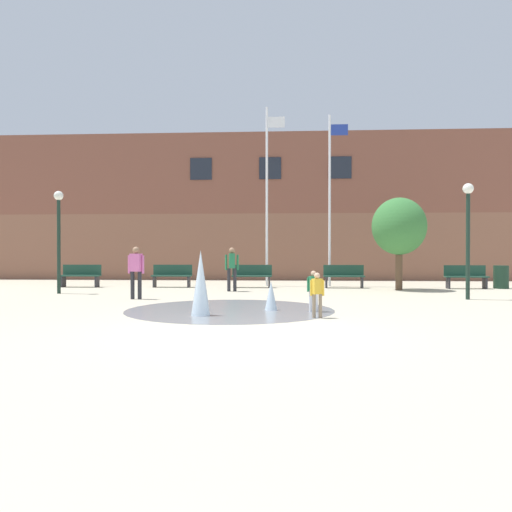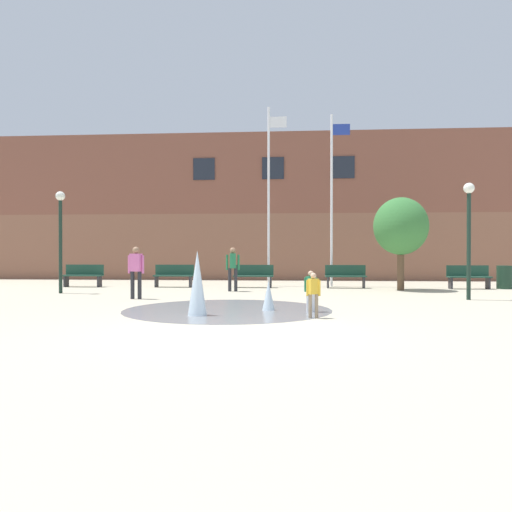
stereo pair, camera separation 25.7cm
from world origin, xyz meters
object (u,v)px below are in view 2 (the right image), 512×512
lamp_post_right_lane (469,222)px  flagpole_right (332,195)px  park_bench_under_left_flagpole (174,275)px  child_in_fountain (313,291)px  park_bench_near_trashcan (346,276)px  child_with_pink_shirt (311,288)px  park_bench_far_left (83,275)px  lamp_post_left_lane (60,226)px  park_bench_far_right (469,276)px  street_tree_near_building (401,227)px  flagpole_left (269,191)px  adult_watching (136,268)px  park_bench_center (253,276)px  teen_by_trashcan (233,266)px  trash_can (504,277)px

lamp_post_right_lane → flagpole_right: bearing=123.4°
park_bench_under_left_flagpole → child_in_fountain: child_in_fountain is taller
park_bench_near_trashcan → child_with_pink_shirt: bearing=-101.7°
park_bench_far_left → lamp_post_left_lane: lamp_post_left_lane is taller
child_in_fountain → child_with_pink_shirt: bearing=-120.3°
park_bench_under_left_flagpole → child_in_fountain: (5.28, -9.09, 0.10)m
park_bench_under_left_flagpole → child_with_pink_shirt: child_with_pink_shirt is taller
flagpole_right → lamp_post_right_lane: bearing=-56.6°
lamp_post_left_lane → lamp_post_right_lane: lamp_post_left_lane is taller
park_bench_far_right → lamp_post_left_lane: lamp_post_left_lane is taller
park_bench_far_right → street_tree_near_building: street_tree_near_building is taller
park_bench_near_trashcan → flagpole_right: size_ratio=0.23×
child_with_pink_shirt → park_bench_far_left: bearing=-73.3°
park_bench_far_right → flagpole_right: size_ratio=0.23×
park_bench_far_right → flagpole_left: (-7.76, 1.00, 3.50)m
park_bench_far_left → park_bench_near_trashcan: size_ratio=1.00×
adult_watching → lamp_post_left_lane: bearing=164.6°
lamp_post_left_lane → child_in_fountain: bearing=-34.5°
park_bench_far_left → adult_watching: size_ratio=1.01×
flagpole_left → park_bench_far_left: bearing=-172.3°
park_bench_far_right → park_bench_under_left_flagpole: bearing=179.4°
park_bench_center → lamp_post_right_lane: (6.83, -4.60, 1.84)m
child_in_fountain → park_bench_under_left_flagpole: bearing=-91.1°
park_bench_far_left → adult_watching: 6.27m
child_in_fountain → street_tree_near_building: bearing=-145.1°
child_with_pink_shirt → street_tree_near_building: bearing=-149.3°
teen_by_trashcan → child_with_pink_shirt: 6.55m
lamp_post_right_lane → park_bench_far_right: bearing=71.2°
child_with_pink_shirt → lamp_post_right_lane: 6.13m
park_bench_under_left_flagpole → lamp_post_right_lane: lamp_post_right_lane is taller
child_with_pink_shirt → street_tree_near_building: (3.58, 6.97, 1.80)m
park_bench_near_trashcan → park_bench_far_right: size_ratio=1.00×
lamp_post_right_lane → flagpole_left: bearing=138.6°
park_bench_under_left_flagpole → flagpole_right: 7.31m
park_bench_near_trashcan → lamp_post_left_lane: size_ratio=0.45×
street_tree_near_building → flagpole_left: bearing=159.2°
child_with_pink_shirt → park_bench_far_right: bearing=-161.0°
child_with_pink_shirt → lamp_post_left_lane: 9.82m
child_in_fountain → teen_by_trashcan: (-2.63, 7.10, 0.35)m
lamp_post_left_lane → lamp_post_right_lane: bearing=-5.7°
flagpole_left → lamp_post_left_lane: flagpole_left is taller
adult_watching → lamp_post_left_lane: size_ratio=0.45×
park_bench_far_left → street_tree_near_building: 12.73m
teen_by_trashcan → adult_watching: size_ratio=1.00×
park_bench_center → adult_watching: bearing=-121.9°
park_bench_near_trashcan → trash_can: size_ratio=1.78×
park_bench_near_trashcan → child_in_fountain: child_in_fountain is taller
flagpole_left → street_tree_near_building: size_ratio=2.16×
park_bench_far_left → park_bench_near_trashcan: (10.64, 0.15, 0.00)m
child_in_fountain → child_with_pink_shirt: (-0.02, 1.10, 0.00)m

